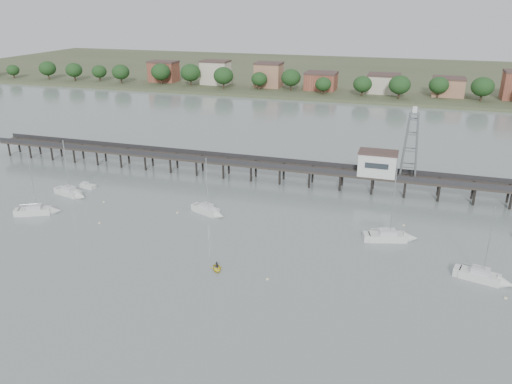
% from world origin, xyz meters
% --- Properties ---
extents(ground_plane, '(500.00, 500.00, 0.00)m').
position_xyz_m(ground_plane, '(0.00, 0.00, 0.00)').
color(ground_plane, slate).
rests_on(ground_plane, ground).
extents(pier, '(150.00, 5.00, 5.50)m').
position_xyz_m(pier, '(0.00, 60.00, 3.79)').
color(pier, '#2D2823').
rests_on(pier, ground).
extents(pier_building, '(8.40, 5.40, 5.30)m').
position_xyz_m(pier_building, '(25.00, 60.00, 6.67)').
color(pier_building, silver).
rests_on(pier_building, ground).
extents(lattice_tower, '(3.20, 3.20, 15.50)m').
position_xyz_m(lattice_tower, '(31.50, 60.00, 11.10)').
color(lattice_tower, slate).
rests_on(lattice_tower, ground).
extents(sailboat_b, '(8.26, 4.18, 13.14)m').
position_xyz_m(sailboat_b, '(-37.56, 37.48, 0.64)').
color(sailboat_b, silver).
rests_on(sailboat_b, ground).
extents(sailboat_c, '(9.14, 4.86, 14.45)m').
position_xyz_m(sailboat_c, '(30.49, 36.47, 0.64)').
color(sailboat_c, silver).
rests_on(sailboat_c, ground).
extents(sailboat_d, '(8.15, 4.09, 12.98)m').
position_xyz_m(sailboat_d, '(44.60, 26.17, 0.64)').
color(sailboat_d, silver).
rests_on(sailboat_d, ground).
extents(sailboat_a, '(8.26, 5.70, 13.33)m').
position_xyz_m(sailboat_a, '(-37.58, 27.57, 0.64)').
color(sailboat_a, silver).
rests_on(sailboat_a, ground).
extents(sailboat_f, '(7.61, 4.68, 12.22)m').
position_xyz_m(sailboat_f, '(-5.23, 37.24, 0.65)').
color(sailboat_f, silver).
rests_on(sailboat_f, ground).
extents(white_tender, '(3.94, 2.16, 1.45)m').
position_xyz_m(white_tender, '(-37.67, 42.87, 0.45)').
color(white_tender, silver).
rests_on(white_tender, ground).
extents(yellow_dinghy, '(1.94, 1.46, 2.70)m').
position_xyz_m(yellow_dinghy, '(3.99, 17.32, 0.00)').
color(yellow_dinghy, yellow).
rests_on(yellow_dinghy, ground).
extents(dinghy_occupant, '(0.71, 1.32, 0.30)m').
position_xyz_m(dinghy_occupant, '(3.99, 17.32, 0.00)').
color(dinghy_occupant, black).
rests_on(dinghy_occupant, ground).
extents(mooring_buoys, '(76.31, 26.96, 0.39)m').
position_xyz_m(mooring_buoys, '(3.05, 31.48, 0.08)').
color(mooring_buoys, beige).
rests_on(mooring_buoys, ground).
extents(far_shore, '(500.00, 170.00, 10.40)m').
position_xyz_m(far_shore, '(0.36, 239.58, 0.95)').
color(far_shore, '#475133').
rests_on(far_shore, ground).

